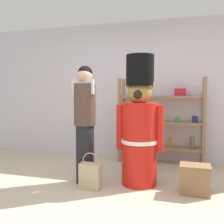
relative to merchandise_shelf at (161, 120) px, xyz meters
The scene contains 7 objects.
ground_plane 2.18m from the merchandise_shelf, 103.50° to the right, with size 6.40×6.40×0.00m, color beige.
back_wall 0.74m from the merchandise_shelf, 155.11° to the left, with size 6.40×0.12×2.60m, color silver.
merchandise_shelf is the anchor object (origin of this frame).
teddy_bear_guard 1.22m from the merchandise_shelf, 97.76° to the right, with size 0.65×0.50×1.77m.
person_shopper 1.63m from the merchandise_shelf, 123.91° to the right, with size 0.32×0.30×1.64m.
shopping_bag 1.83m from the merchandise_shelf, 115.53° to the right, with size 0.28×0.14×0.48m.
display_crate 1.57m from the merchandise_shelf, 67.11° to the right, with size 0.38×0.27×0.37m.
Camera 1 is at (0.96, -2.67, 1.25)m, focal length 41.25 mm.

